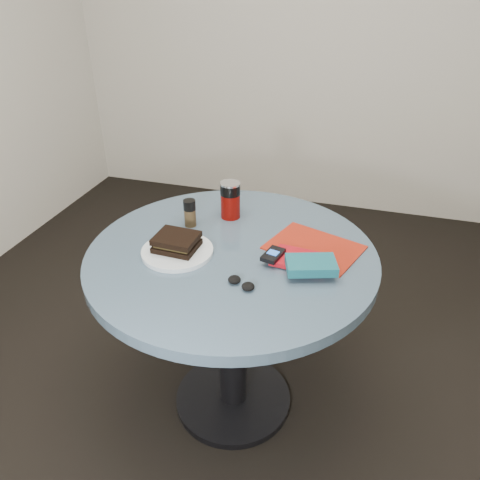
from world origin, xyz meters
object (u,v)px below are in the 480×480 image
(novel, at_px, (311,265))
(headphones, at_px, (241,283))
(table, at_px, (232,289))
(soda_can, at_px, (230,200))
(red_book, at_px, (301,260))
(mp3_player, at_px, (273,255))
(plate, at_px, (177,251))
(magazine, at_px, (314,247))
(pepper_grinder, at_px, (190,213))
(sandwich, at_px, (177,242))

(novel, distance_m, headphones, 0.23)
(novel, bearing_deg, table, 149.80)
(soda_can, distance_m, red_book, 0.41)
(novel, bearing_deg, mp3_player, 146.30)
(plate, distance_m, mp3_player, 0.33)
(soda_can, height_order, magazine, soda_can)
(magazine, distance_m, headphones, 0.34)
(plate, distance_m, headphones, 0.29)
(pepper_grinder, bearing_deg, table, -32.93)
(plate, height_order, magazine, plate)
(sandwich, relative_size, headphones, 1.42)
(magazine, bearing_deg, soda_can, 177.44)
(plate, xyz_separation_m, magazine, (0.44, 0.17, -0.01))
(pepper_grinder, xyz_separation_m, headphones, (0.29, -0.32, -0.04))
(plate, relative_size, red_book, 1.33)
(plate, bearing_deg, red_book, 8.07)
(mp3_player, bearing_deg, headphones, -111.68)
(table, bearing_deg, plate, -159.50)
(soda_can, xyz_separation_m, mp3_player, (0.23, -0.27, -0.04))
(table, bearing_deg, sandwich, -161.81)
(novel, bearing_deg, sandwich, 161.72)
(sandwich, bearing_deg, plate, -61.75)
(magazine, bearing_deg, headphones, -103.26)
(sandwich, xyz_separation_m, red_book, (0.42, 0.05, -0.03))
(table, bearing_deg, headphones, -64.47)
(headphones, bearing_deg, pepper_grinder, 132.71)
(table, distance_m, mp3_player, 0.24)
(soda_can, xyz_separation_m, magazine, (0.35, -0.14, -0.07))
(plate, distance_m, magazine, 0.47)
(sandwich, height_order, red_book, sandwich)
(table, height_order, headphones, headphones)
(magazine, bearing_deg, sandwich, -141.08)
(plate, bearing_deg, pepper_grinder, 98.55)
(table, xyz_separation_m, novel, (0.28, -0.06, 0.20))
(novel, bearing_deg, pepper_grinder, 140.42)
(red_book, bearing_deg, pepper_grinder, 168.05)
(mp3_player, bearing_deg, soda_can, 130.93)
(soda_can, relative_size, mp3_player, 1.43)
(pepper_grinder, bearing_deg, soda_can, 41.33)
(red_book, height_order, novel, novel)
(table, xyz_separation_m, plate, (-0.17, -0.06, 0.17))
(pepper_grinder, xyz_separation_m, novel, (0.48, -0.19, -0.02))
(magazine, height_order, headphones, headphones)
(table, bearing_deg, pepper_grinder, 147.07)
(magazine, bearing_deg, table, -140.19)
(soda_can, height_order, novel, soda_can)
(table, distance_m, novel, 0.35)
(soda_can, distance_m, novel, 0.47)
(plate, height_order, soda_can, soda_can)
(novel, relative_size, mp3_player, 1.56)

